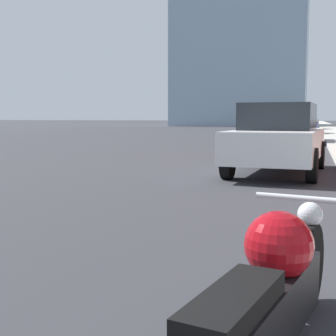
{
  "coord_description": "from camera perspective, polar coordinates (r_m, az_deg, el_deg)",
  "views": [
    {
      "loc": [
        2.96,
        2.59,
        1.24
      ],
      "look_at": [
        1.25,
        8.14,
        0.61
      ],
      "focal_mm": 50.0,
      "sensor_mm": 36.0,
      "label": 1
    }
  ],
  "objects": [
    {
      "name": "parked_car_white",
      "position": [
        10.62,
        13.33,
        3.59
      ],
      "size": [
        2.05,
        4.42,
        1.54
      ],
      "rotation": [
        0.0,
        0.0,
        -0.07
      ],
      "color": "silver",
      "rests_on": "ground_plane"
    },
    {
      "name": "parked_car_red",
      "position": [
        34.59,
        15.84,
        5.26
      ],
      "size": [
        2.3,
        4.33,
        1.66
      ],
      "rotation": [
        0.0,
        0.0,
        0.1
      ],
      "color": "red",
      "rests_on": "ground_plane"
    },
    {
      "name": "parked_car_blue",
      "position": [
        23.14,
        15.48,
        4.96
      ],
      "size": [
        1.98,
        3.93,
        1.68
      ],
      "rotation": [
        0.0,
        0.0,
        -0.04
      ],
      "color": "#1E3899",
      "rests_on": "ground_plane"
    },
    {
      "name": "parked_car_silver",
      "position": [
        47.37,
        16.65,
        5.43
      ],
      "size": [
        2.09,
        4.65,
        1.63
      ],
      "rotation": [
        0.0,
        0.0,
        0.04
      ],
      "color": "#BCBCC1",
      "rests_on": "ground_plane"
    },
    {
      "name": "parked_car_yellow",
      "position": [
        58.44,
        16.54,
        5.52
      ],
      "size": [
        1.85,
        4.19,
        1.66
      ],
      "rotation": [
        0.0,
        0.0,
        0.03
      ],
      "color": "gold",
      "rests_on": "ground_plane"
    },
    {
      "name": "motorcycle",
      "position": [
        2.3,
        11.48,
        -15.97
      ],
      "size": [
        0.8,
        2.52,
        0.77
      ],
      "rotation": [
        0.0,
        0.0,
        -0.21
      ],
      "color": "black",
      "rests_on": "ground_plane"
    }
  ]
}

